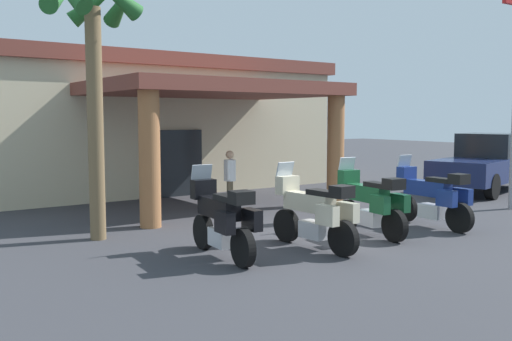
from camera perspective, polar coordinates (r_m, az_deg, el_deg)
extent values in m
plane|color=#38383D|center=(12.38, 5.83, -6.27)|extent=(80.00, 80.00, 0.00)
cube|color=beige|center=(21.20, -12.44, 4.01)|extent=(13.15, 7.42, 4.08)
cube|color=#1E2328|center=(18.06, -8.00, 0.73)|extent=(1.80, 0.17, 2.10)
cube|color=brown|center=(16.04, -4.31, 8.14)|extent=(6.69, 4.93, 0.35)
cylinder|color=#9E663D|center=(12.99, -10.64, 1.11)|extent=(0.48, 0.48, 3.10)
cylinder|color=#9E663D|center=(16.23, 8.00, 1.98)|extent=(0.48, 0.48, 3.10)
cube|color=brown|center=(21.27, -12.56, 10.10)|extent=(13.57, 7.84, 0.44)
cylinder|color=black|center=(10.85, -5.31, -6.15)|extent=(0.17, 0.67, 0.66)
cylinder|color=black|center=(9.50, -1.32, -7.79)|extent=(0.17, 0.67, 0.66)
cube|color=silver|center=(10.14, -3.39, -6.72)|extent=(0.35, 0.58, 0.32)
cube|color=black|center=(10.18, -3.79, -3.76)|extent=(0.36, 1.16, 0.34)
cube|color=black|center=(9.84, -2.88, -2.78)|extent=(0.31, 0.61, 0.10)
cube|color=black|center=(10.70, -5.30, -1.86)|extent=(0.45, 0.26, 0.36)
cube|color=#B2BCC6|center=(10.74, -5.50, -0.33)|extent=(0.41, 0.14, 0.36)
cube|color=black|center=(9.42, -3.16, -5.23)|extent=(0.20, 0.45, 0.36)
cube|color=black|center=(9.67, -0.40, -4.95)|extent=(0.20, 0.45, 0.36)
cube|color=black|center=(9.39, -1.48, -2.73)|extent=(0.38, 0.34, 0.22)
cylinder|color=black|center=(11.44, 3.08, -5.54)|extent=(0.19, 0.67, 0.66)
cylinder|color=black|center=(10.34, 8.76, -6.77)|extent=(0.19, 0.67, 0.66)
cube|color=silver|center=(10.85, 5.87, -5.94)|extent=(0.36, 0.58, 0.32)
cube|color=beige|center=(10.87, 5.35, -3.19)|extent=(0.39, 1.17, 0.34)
cube|color=black|center=(10.59, 6.65, -2.23)|extent=(0.33, 0.62, 0.10)
cube|color=beige|center=(11.29, 3.17, -1.47)|extent=(0.46, 0.28, 0.36)
cube|color=#B2BCC6|center=(11.33, 2.91, -0.02)|extent=(0.41, 0.15, 0.36)
cube|color=beige|center=(10.18, 7.17, -4.48)|extent=(0.22, 0.45, 0.36)
cube|color=beige|center=(10.55, 9.17, -4.16)|extent=(0.22, 0.45, 0.36)
cube|color=black|center=(10.23, 8.62, -2.12)|extent=(0.38, 0.35, 0.22)
cylinder|color=black|center=(12.90, 9.19, -4.36)|extent=(0.20, 0.67, 0.66)
cylinder|color=black|center=(11.72, 13.75, -5.43)|extent=(0.20, 0.67, 0.66)
cube|color=silver|center=(12.27, 11.44, -4.70)|extent=(0.37, 0.59, 0.32)
cube|color=#19512D|center=(12.31, 11.04, -2.26)|extent=(0.41, 1.17, 0.34)
cube|color=black|center=(12.01, 12.10, -1.41)|extent=(0.34, 0.62, 0.10)
cube|color=#19512D|center=(12.77, 9.30, -0.74)|extent=(0.46, 0.28, 0.36)
cube|color=#B2BCC6|center=(12.81, 9.10, 0.54)|extent=(0.41, 0.16, 0.36)
cube|color=#19512D|center=(11.59, 12.34, -3.36)|extent=(0.22, 0.46, 0.36)
cube|color=#19512D|center=(11.93, 14.26, -3.15)|extent=(0.22, 0.46, 0.36)
cube|color=black|center=(11.63, 13.68, -1.32)|extent=(0.39, 0.35, 0.22)
cylinder|color=black|center=(14.02, 14.74, -3.68)|extent=(0.14, 0.66, 0.66)
cylinder|color=black|center=(13.04, 19.78, -4.50)|extent=(0.14, 0.66, 0.66)
cube|color=silver|center=(13.50, 17.25, -3.93)|extent=(0.32, 0.56, 0.32)
cube|color=navy|center=(13.52, 16.83, -1.71)|extent=(0.31, 1.15, 0.34)
cube|color=black|center=(13.28, 18.00, -0.92)|extent=(0.28, 0.60, 0.10)
cube|color=navy|center=(13.91, 14.88, -0.36)|extent=(0.44, 0.24, 0.36)
cube|color=#B2BCC6|center=(13.94, 14.67, 0.82)|extent=(0.40, 0.12, 0.36)
cube|color=navy|center=(12.87, 18.60, -2.66)|extent=(0.18, 0.44, 0.36)
cube|color=navy|center=(13.28, 20.01, -2.46)|extent=(0.18, 0.44, 0.36)
cube|color=black|center=(12.96, 19.72, -0.81)|extent=(0.36, 0.32, 0.22)
cylinder|color=brown|center=(15.14, -2.69, -2.59)|extent=(0.14, 0.14, 0.80)
cylinder|color=brown|center=(15.32, -2.58, -2.50)|extent=(0.14, 0.14, 0.80)
cylinder|color=white|center=(15.15, -2.65, 0.02)|extent=(0.32, 0.32, 0.57)
cylinder|color=white|center=(14.93, -2.79, 0.05)|extent=(0.09, 0.09, 0.54)
cylinder|color=white|center=(15.37, -2.52, 0.20)|extent=(0.09, 0.09, 0.54)
sphere|color=tan|center=(15.12, -2.66, 1.61)|extent=(0.22, 0.22, 0.22)
cylinder|color=black|center=(22.40, 21.21, -0.37)|extent=(0.84, 0.46, 0.80)
cylinder|color=black|center=(19.24, 17.82, -1.14)|extent=(0.84, 0.46, 0.80)
cylinder|color=black|center=(18.65, 22.64, -1.50)|extent=(0.84, 0.46, 0.80)
cube|color=#19234C|center=(20.49, 21.90, 0.16)|extent=(5.52, 3.27, 0.75)
cube|color=black|center=(20.91, 22.41, 2.37)|extent=(2.22, 2.18, 0.80)
cylinder|color=brown|center=(11.90, -15.83, 4.40)|extent=(0.32, 0.32, 4.67)
cone|color=#236028|center=(12.41, -13.20, 16.26)|extent=(0.49, 1.35, 0.98)
cone|color=#236028|center=(12.79, -15.64, 16.07)|extent=(1.29, 0.89, 1.10)
cone|color=#236028|center=(12.29, -19.26, 15.88)|extent=(1.00, 1.36, 0.77)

